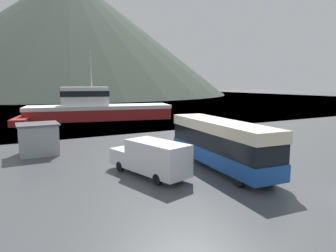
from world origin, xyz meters
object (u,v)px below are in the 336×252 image
Objects in this scene: tour_bus at (221,142)px; dock_kiosk at (38,139)px; delivery_van at (151,157)px; fishing_boat at (97,108)px; small_boat at (22,121)px; storage_bin at (230,139)px.

dock_kiosk is at bearing 140.71° from tour_bus.
tour_bus is at bearing -44.67° from dock_kiosk.
dock_kiosk is at bearing 105.57° from delivery_van.
fishing_boat is 24.98m from dock_kiosk.
small_boat is (-6.12, 32.27, -0.77)m from delivery_van.
tour_bus is at bearing 123.50° from small_boat.
delivery_van is 11.70m from dock_kiosk.
dock_kiosk is at bearing 163.03° from storage_bin.
fishing_boat is (5.26, 32.45, 0.74)m from delivery_van.
dock_kiosk is (-5.90, 10.11, 0.10)m from delivery_van.
fishing_boat is at bearing 101.55° from storage_bin.
delivery_van is at bearing -155.37° from storage_bin.
dock_kiosk is 0.45× the size of small_boat.
fishing_boat reaches higher than dock_kiosk.
storage_bin reaches higher than small_boat.
storage_bin is at bearing 9.92° from delivery_van.
delivery_van is 0.27× the size of fishing_boat.
storage_bin is (5.61, -27.46, -1.33)m from fishing_boat.
delivery_van is 0.88× the size of small_boat.
delivery_van is at bearing -59.73° from dock_kiosk.
fishing_boat is at bearing 63.45° from dock_kiosk.
delivery_van is 1.99× the size of dock_kiosk.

